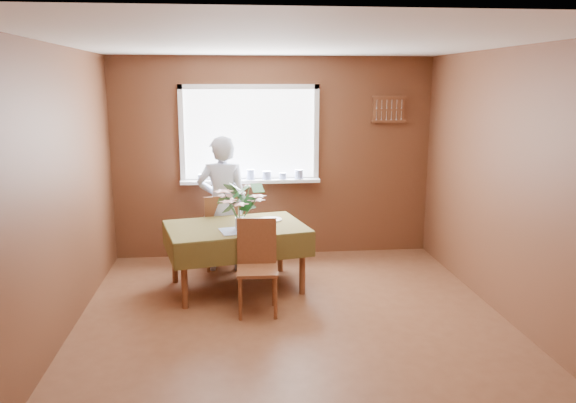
{
  "coord_description": "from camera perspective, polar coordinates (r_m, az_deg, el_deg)",
  "views": [
    {
      "loc": [
        -0.56,
        -4.74,
        2.18
      ],
      "look_at": [
        0.0,
        0.55,
        1.05
      ],
      "focal_mm": 35.0,
      "sensor_mm": 36.0,
      "label": 1
    }
  ],
  "objects": [
    {
      "name": "dining_table",
      "position": [
        5.99,
        -5.3,
        -3.22
      ],
      "size": [
        1.61,
        1.26,
        0.7
      ],
      "rotation": [
        0.0,
        0.0,
        0.22
      ],
      "color": "brown",
      "rests_on": "floor"
    },
    {
      "name": "side_plate",
      "position": [
        6.17,
        -1.82,
        -1.84
      ],
      "size": [
        0.29,
        0.29,
        0.01
      ],
      "primitive_type": "cylinder",
      "rotation": [
        0.0,
        0.0,
        0.13
      ],
      "color": "white",
      "rests_on": "dining_table"
    },
    {
      "name": "floor",
      "position": [
        5.25,
        0.64,
        -12.56
      ],
      "size": [
        4.5,
        4.5,
        0.0
      ],
      "primitive_type": "plane",
      "color": "brown",
      "rests_on": "ground"
    },
    {
      "name": "chair_far",
      "position": [
        6.66,
        -6.85,
        -2.75
      ],
      "size": [
        0.43,
        0.43,
        0.9
      ],
      "rotation": [
        0.0,
        0.0,
        3.27
      ],
      "color": "brown",
      "rests_on": "floor"
    },
    {
      "name": "chair_near",
      "position": [
        5.44,
        -3.16,
        -6.08
      ],
      "size": [
        0.4,
        0.4,
        0.9
      ],
      "rotation": [
        0.0,
        0.0,
        -0.03
      ],
      "color": "brown",
      "rests_on": "floor"
    },
    {
      "name": "ceiling",
      "position": [
        4.78,
        0.72,
        15.83
      ],
      "size": [
        4.5,
        4.5,
        0.0
      ],
      "primitive_type": "plane",
      "rotation": [
        3.14,
        0.0,
        0.0
      ],
      "color": "white",
      "rests_on": "wall_back"
    },
    {
      "name": "spoon_rack",
      "position": [
        7.24,
        10.21,
        9.2
      ],
      "size": [
        0.44,
        0.05,
        0.33
      ],
      "color": "brown",
      "rests_on": "wall_back"
    },
    {
      "name": "table_knife",
      "position": [
        5.86,
        -3.2,
        -2.6
      ],
      "size": [
        0.04,
        0.24,
        0.0
      ],
      "primitive_type": "cube",
      "rotation": [
        0.0,
        0.0,
        -0.1
      ],
      "color": "silver",
      "rests_on": "dining_table"
    },
    {
      "name": "seated_woman",
      "position": [
        6.57,
        -6.64,
        -0.22
      ],
      "size": [
        0.59,
        0.4,
        1.6
      ],
      "primitive_type": "imported",
      "rotation": [
        0.0,
        0.0,
        3.11
      ],
      "color": "white",
      "rests_on": "floor"
    },
    {
      "name": "wall_right",
      "position": [
        5.46,
        22.01,
        1.31
      ],
      "size": [
        0.0,
        4.5,
        4.5
      ],
      "primitive_type": "plane",
      "rotation": [
        1.57,
        0.0,
        -1.57
      ],
      "color": "brown",
      "rests_on": "floor"
    },
    {
      "name": "window_assembly",
      "position": [
        6.99,
        -3.86,
        5.1
      ],
      "size": [
        1.72,
        0.2,
        1.22
      ],
      "color": "white",
      "rests_on": "wall_back"
    },
    {
      "name": "flower_bouquet",
      "position": [
        5.75,
        -4.94,
        -0.1
      ],
      "size": [
        0.51,
        0.51,
        0.43
      ],
      "rotation": [
        0.0,
        0.0,
        -0.18
      ],
      "color": "white",
      "rests_on": "dining_table"
    },
    {
      "name": "wall_back",
      "position": [
        7.07,
        -1.44,
        4.44
      ],
      "size": [
        4.0,
        0.0,
        4.0
      ],
      "primitive_type": "plane",
      "rotation": [
        1.57,
        0.0,
        0.0
      ],
      "color": "brown",
      "rests_on": "floor"
    },
    {
      "name": "wall_left",
      "position": [
        5.04,
        -22.54,
        0.44
      ],
      "size": [
        0.0,
        4.5,
        4.5
      ],
      "primitive_type": "plane",
      "rotation": [
        1.57,
        0.0,
        1.57
      ],
      "color": "brown",
      "rests_on": "floor"
    },
    {
      "name": "wall_front",
      "position": [
        2.71,
        6.26,
        -8.13
      ],
      "size": [
        4.0,
        0.0,
        4.0
      ],
      "primitive_type": "plane",
      "rotation": [
        -1.57,
        0.0,
        0.0
      ],
      "color": "brown",
      "rests_on": "floor"
    }
  ]
}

